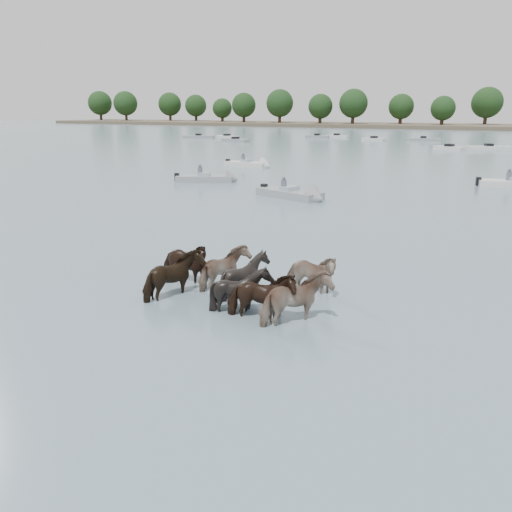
% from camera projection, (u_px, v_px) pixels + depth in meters
% --- Properties ---
extents(ground, '(400.00, 400.00, 0.00)m').
position_uv_depth(ground, '(223.00, 326.00, 13.56)').
color(ground, slate).
rests_on(ground, ground).
extents(shoreline, '(160.00, 30.00, 1.00)m').
position_uv_depth(shoreline, '(265.00, 124.00, 172.46)').
color(shoreline, '#4C4233').
rests_on(shoreline, ground).
extents(pony_herd, '(6.42, 3.89, 1.66)m').
position_uv_depth(pony_herd, '(239.00, 283.00, 15.21)').
color(pony_herd, black).
rests_on(pony_herd, ground).
extents(motorboat_a, '(5.01, 3.43, 1.92)m').
position_uv_depth(motorboat_a, '(214.00, 179.00, 40.03)').
color(motorboat_a, gray).
rests_on(motorboat_a, ground).
extents(motorboat_b, '(5.18, 3.07, 1.92)m').
position_uv_depth(motorboat_b, '(298.00, 195.00, 32.41)').
color(motorboat_b, gray).
rests_on(motorboat_b, ground).
extents(motorboat_f, '(4.99, 1.83, 1.92)m').
position_uv_depth(motorboat_f, '(253.00, 165.00, 49.83)').
color(motorboat_f, silver).
rests_on(motorboat_f, ground).
extents(distant_flotilla, '(104.49, 26.43, 0.93)m').
position_uv_depth(distant_flotilla, '(477.00, 143.00, 79.87)').
color(distant_flotilla, gray).
rests_on(distant_flotilla, ground).
extents(treeline, '(147.44, 19.18, 11.92)m').
position_uv_depth(treeline, '(251.00, 105.00, 172.84)').
color(treeline, '#382619').
rests_on(treeline, ground).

